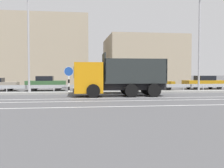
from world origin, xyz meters
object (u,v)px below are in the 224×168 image
Objects in this scene: parked_car_4 at (107,84)px; parked_car_6 at (204,82)px; parked_car_3 at (46,83)px; street_lamp_2 at (200,40)px; parked_car_5 at (155,83)px; street_lamp_1 at (28,39)px; dump_truck at (107,80)px; median_road_sign at (69,79)px.

parked_car_6 is (11.42, -0.14, 0.14)m from parked_car_4.
parked_car_3 is 6.62m from parked_car_4.
street_lamp_2 is 10.79m from parked_car_4.
parked_car_5 is at bearing 121.65° from street_lamp_2.
street_lamp_1 reaches higher than parked_car_6.
dump_truck is at bearing -21.39° from street_lamp_1.
dump_truck is at bearing -163.72° from street_lamp_2.
parked_car_6 is at bearing -56.24° from dump_truck.
street_lamp_2 reaches higher than parked_car_5.
parked_car_3 is at bearing 92.06° from parked_car_5.
parked_car_5 is (6.33, 7.40, -0.60)m from dump_truck.
dump_truck reaches higher than parked_car_5.
parked_car_4 is (6.60, 0.57, -0.14)m from parked_car_3.
median_road_sign is at bearing 4.00° from street_lamp_1.
parked_car_5 is (5.37, -0.67, 0.11)m from parked_car_4.
median_road_sign is 0.52× the size of parked_car_6.
dump_truck is 1.81× the size of parked_car_3.
parked_car_5 is (12.90, 4.83, -4.03)m from street_lamp_1.
parked_car_6 is (18.01, 0.43, -0.00)m from parked_car_3.
dump_truck is 1.57× the size of parked_car_6.
parked_car_6 reaches higher than parked_car_4.
street_lamp_2 is 16.19m from parked_car_3.
parked_car_4 is at bearing 146.97° from street_lamp_2.
dump_truck reaches higher than parked_car_6.
parked_car_6 is (12.37, 7.94, -0.57)m from dump_truck.
street_lamp_1 is 14.35m from parked_car_5.
median_road_sign reaches higher than parked_car_5.
parked_car_4 is (4.08, 5.26, -0.69)m from median_road_sign.
dump_truck is at bearing 119.18° from parked_car_6.
street_lamp_1 is 2.08× the size of parked_car_5.
parked_car_4 is at bearing 85.40° from parked_car_5.
street_lamp_1 is 2.08× the size of parked_car_3.
parked_car_4 is at bearing 85.81° from parked_car_6.
parked_car_4 is at bearing 94.83° from parked_car_3.
street_lamp_1 is 0.95× the size of street_lamp_2.
street_lamp_1 reaches higher than parked_car_3.
dump_truck is 9.76m from parked_car_5.
dump_truck is 3.05× the size of median_road_sign.
median_road_sign is at bearing -35.31° from parked_car_4.
median_road_sign is at bearing 179.45° from street_lamp_2.
median_road_sign is 0.29× the size of street_lamp_1.
parked_car_6 is at bearing 91.79° from parked_car_4.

